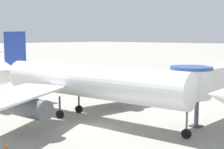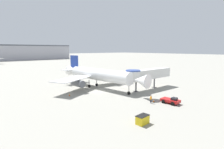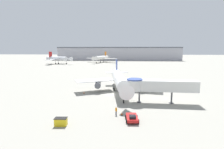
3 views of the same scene
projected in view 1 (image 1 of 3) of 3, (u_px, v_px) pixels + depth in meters
ground_plane at (93, 129)px, 31.29m from camera, size 800.00×800.00×0.00m
main_airplane at (84, 82)px, 34.74m from camera, size 29.43×33.01×9.84m
jet_bridge at (217, 78)px, 34.54m from camera, size 18.05×4.10×6.29m
traffic_cone_port_wing at (6, 147)px, 25.11m from camera, size 0.44×0.44×0.72m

